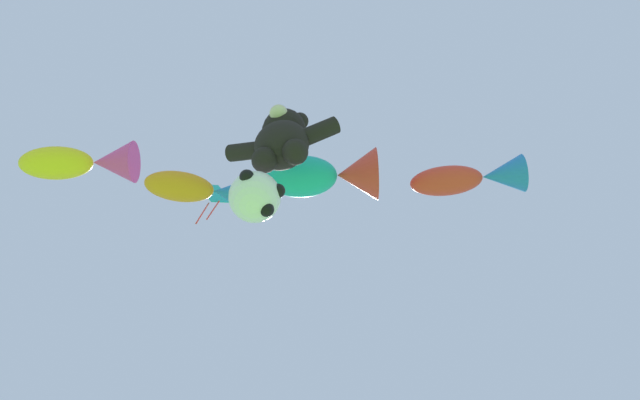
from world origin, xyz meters
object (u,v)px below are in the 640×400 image
Objects in this scene: fish_kite_crimson at (474,178)px; fish_kite_goldfin at (85,163)px; fish_kite_tangerine at (206,190)px; fish_kite_teal at (329,176)px; soccer_ball_kite at (255,197)px; diamond_kite at (213,197)px; teddy_bear_kite at (282,140)px.

fish_kite_goldfin is (-7.40, -2.31, 0.26)m from fish_kite_crimson.
fish_kite_teal is at bearing 10.92° from fish_kite_tangerine.
fish_kite_teal is at bearing 51.03° from soccer_ball_kite.
fish_kite_crimson is 5.82m from diamond_kite.
fish_kite_teal is at bearing 71.99° from teddy_bear_kite.
fish_kite_tangerine is (-1.45, 0.62, 2.60)m from soccer_ball_kite.
diamond_kite reaches higher than soccer_ball_kite.
teddy_bear_kite reaches higher than soccer_ball_kite.
soccer_ball_kite is (-0.42, 0.29, -1.44)m from teddy_bear_kite.
fish_kite_tangerine is 1.01× the size of diamond_kite.
fish_kite_teal reaches higher than soccer_ball_kite.
fish_kite_teal is 1.08× the size of fish_kite_tangerine.
teddy_bear_kite is 0.86× the size of fish_kite_teal.
teddy_bear_kite is at bearing -108.01° from fish_kite_teal.
soccer_ball_kite is 5.16m from fish_kite_crimson.
fish_kite_crimson is 5.24m from fish_kite_tangerine.
diamond_kite reaches higher than fish_kite_tangerine.
fish_kite_crimson reaches higher than teddy_bear_kite.
fish_kite_teal reaches higher than fish_kite_tangerine.
fish_kite_crimson is 1.00× the size of fish_kite_teal.
soccer_ball_kite is at bearing 4.79° from fish_kite_goldfin.
diamond_kite reaches higher than fish_kite_goldfin.
fish_kite_goldfin is 1.15× the size of diamond_kite.
fish_kite_goldfin is at bearing -163.53° from fish_kite_teal.
teddy_bear_kite is 0.93× the size of diamond_kite.
fish_kite_crimson reaches higher than soccer_ball_kite.
fish_kite_tangerine is at bearing -164.72° from fish_kite_crimson.
diamond_kite is (1.82, 1.89, 1.35)m from fish_kite_goldfin.
soccer_ball_kite is 0.40× the size of diamond_kite.
fish_kite_goldfin is at bearing -179.65° from teddy_bear_kite.
diamond_kite is (-1.99, 1.57, 4.75)m from soccer_ball_kite.
soccer_ball_kite is at bearing -23.13° from fish_kite_tangerine.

